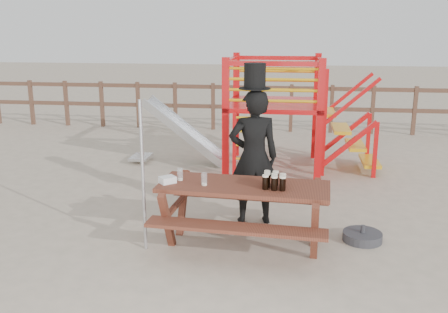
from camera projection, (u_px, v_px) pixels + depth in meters
ground at (243, 245)px, 6.11m from camera, size 60.00×60.00×0.00m
back_fence at (271, 102)px, 12.63m from camera, size 15.09×0.09×1.20m
playground_fort at (270, 111)px, 9.25m from camera, size 4.71×1.84×2.10m
picnic_table at (244, 207)px, 5.98m from camera, size 2.10×1.52×0.78m
man_with_hat at (254, 154)px, 6.61m from camera, size 0.75×0.58×2.15m
metal_pole at (143, 177)px, 5.79m from camera, size 0.04×0.04×1.81m
parasol_base at (362, 237)px, 6.22m from camera, size 0.49×0.49×0.21m
paper_bag at (167, 180)px, 5.96m from camera, size 0.23×0.22×0.08m
stout_pints at (274, 181)px, 5.77m from camera, size 0.27×0.27×0.17m
empty_glasses at (192, 177)px, 5.97m from camera, size 0.40×0.22×0.15m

